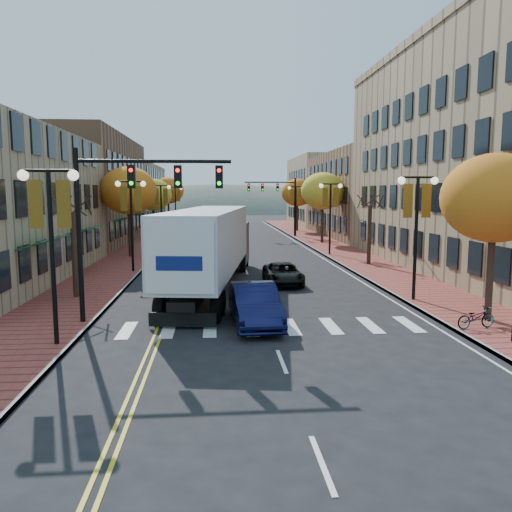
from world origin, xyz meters
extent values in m
plane|color=black|center=(0.00, 0.00, 0.00)|extent=(200.00, 200.00, 0.00)
cube|color=brown|center=(-9.00, 32.50, 0.07)|extent=(4.00, 85.00, 0.15)
cube|color=brown|center=(9.00, 32.50, 0.07)|extent=(4.00, 85.00, 0.15)
cube|color=brown|center=(-17.00, 36.00, 5.50)|extent=(12.00, 24.00, 11.00)
cube|color=#9E8966|center=(-17.00, 61.00, 4.75)|extent=(12.00, 26.00, 9.50)
cube|color=brown|center=(18.50, 42.00, 5.00)|extent=(15.00, 24.00, 10.00)
cube|color=#9E8966|center=(18.50, 64.00, 5.50)|extent=(15.00, 20.00, 11.00)
cylinder|color=#382619|center=(-9.00, 8.00, 2.25)|extent=(0.28, 0.28, 4.20)
cylinder|color=#382619|center=(-9.00, 24.00, 2.60)|extent=(0.28, 0.28, 4.90)
ellipsoid|color=orange|center=(-9.00, 24.00, 5.46)|extent=(4.48, 4.48, 3.81)
cylinder|color=#382619|center=(-9.00, 40.00, 2.42)|extent=(0.28, 0.28, 4.55)
ellipsoid|color=yellow|center=(-9.00, 40.00, 5.07)|extent=(4.16, 4.16, 3.54)
cylinder|color=#382619|center=(-9.00, 58.00, 2.67)|extent=(0.28, 0.28, 5.04)
ellipsoid|color=orange|center=(-9.00, 58.00, 5.62)|extent=(4.61, 4.61, 3.92)
cylinder|color=#382619|center=(9.00, 2.00, 2.42)|extent=(0.28, 0.28, 4.55)
ellipsoid|color=orange|center=(9.00, 2.00, 5.07)|extent=(4.16, 4.16, 3.54)
cylinder|color=#382619|center=(9.00, 18.00, 2.25)|extent=(0.28, 0.28, 4.20)
cylinder|color=#382619|center=(9.00, 34.00, 2.60)|extent=(0.28, 0.28, 4.90)
ellipsoid|color=yellow|center=(9.00, 34.00, 5.46)|extent=(4.48, 4.48, 3.81)
cylinder|color=#382619|center=(9.00, 50.00, 2.53)|extent=(0.28, 0.28, 4.76)
ellipsoid|color=orange|center=(9.00, 50.00, 5.30)|extent=(4.35, 4.35, 3.70)
cylinder|color=black|center=(-7.50, 0.00, 3.00)|extent=(0.16, 0.16, 6.00)
cylinder|color=black|center=(-7.50, 0.00, 6.00)|extent=(1.60, 0.10, 0.10)
sphere|color=#FFF2CC|center=(-8.30, 0.00, 5.85)|extent=(0.36, 0.36, 0.36)
sphere|color=#FFF2CC|center=(-6.70, 0.00, 5.85)|extent=(0.36, 0.36, 0.36)
cube|color=#C5891A|center=(-7.95, 0.00, 4.90)|extent=(0.45, 0.03, 1.60)
cube|color=#C5891A|center=(-7.05, 0.00, 4.90)|extent=(0.45, 0.03, 1.60)
cylinder|color=black|center=(-7.50, 16.00, 3.00)|extent=(0.16, 0.16, 6.00)
cylinder|color=black|center=(-7.50, 16.00, 6.00)|extent=(1.60, 0.10, 0.10)
sphere|color=#FFF2CC|center=(-8.30, 16.00, 5.85)|extent=(0.36, 0.36, 0.36)
sphere|color=#FFF2CC|center=(-6.70, 16.00, 5.85)|extent=(0.36, 0.36, 0.36)
cube|color=#C5891A|center=(-7.95, 16.00, 4.90)|extent=(0.45, 0.03, 1.60)
cube|color=#C5891A|center=(-7.05, 16.00, 4.90)|extent=(0.45, 0.03, 1.60)
cylinder|color=black|center=(-7.50, 34.00, 3.00)|extent=(0.16, 0.16, 6.00)
cylinder|color=black|center=(-7.50, 34.00, 6.00)|extent=(1.60, 0.10, 0.10)
sphere|color=#FFF2CC|center=(-8.30, 34.00, 5.85)|extent=(0.36, 0.36, 0.36)
sphere|color=#FFF2CC|center=(-6.70, 34.00, 5.85)|extent=(0.36, 0.36, 0.36)
cube|color=#C5891A|center=(-7.95, 34.00, 4.90)|extent=(0.45, 0.03, 1.60)
cube|color=#C5891A|center=(-7.05, 34.00, 4.90)|extent=(0.45, 0.03, 1.60)
cylinder|color=black|center=(-7.50, 52.00, 3.00)|extent=(0.16, 0.16, 6.00)
cylinder|color=black|center=(-7.50, 52.00, 6.00)|extent=(1.60, 0.10, 0.10)
sphere|color=#FFF2CC|center=(-8.30, 52.00, 5.85)|extent=(0.36, 0.36, 0.36)
sphere|color=#FFF2CC|center=(-6.70, 52.00, 5.85)|extent=(0.36, 0.36, 0.36)
cube|color=#C5891A|center=(-7.95, 52.00, 4.90)|extent=(0.45, 0.03, 1.60)
cube|color=#C5891A|center=(-7.05, 52.00, 4.90)|extent=(0.45, 0.03, 1.60)
cylinder|color=black|center=(7.50, 6.00, 3.00)|extent=(0.16, 0.16, 6.00)
cylinder|color=black|center=(7.50, 6.00, 6.00)|extent=(1.60, 0.10, 0.10)
sphere|color=#FFF2CC|center=(6.70, 6.00, 5.85)|extent=(0.36, 0.36, 0.36)
sphere|color=#FFF2CC|center=(8.30, 6.00, 5.85)|extent=(0.36, 0.36, 0.36)
cube|color=#C5891A|center=(7.05, 6.00, 4.90)|extent=(0.45, 0.03, 1.60)
cube|color=#C5891A|center=(7.95, 6.00, 4.90)|extent=(0.45, 0.03, 1.60)
cylinder|color=black|center=(7.50, 24.00, 3.00)|extent=(0.16, 0.16, 6.00)
cylinder|color=black|center=(7.50, 24.00, 6.00)|extent=(1.60, 0.10, 0.10)
sphere|color=#FFF2CC|center=(6.70, 24.00, 5.85)|extent=(0.36, 0.36, 0.36)
sphere|color=#FFF2CC|center=(8.30, 24.00, 5.85)|extent=(0.36, 0.36, 0.36)
cube|color=#C5891A|center=(7.05, 24.00, 4.90)|extent=(0.45, 0.03, 1.60)
cube|color=#C5891A|center=(7.95, 24.00, 4.90)|extent=(0.45, 0.03, 1.60)
cylinder|color=black|center=(7.50, 42.00, 3.00)|extent=(0.16, 0.16, 6.00)
cylinder|color=black|center=(7.50, 42.00, 6.00)|extent=(1.60, 0.10, 0.10)
sphere|color=#FFF2CC|center=(6.70, 42.00, 5.85)|extent=(0.36, 0.36, 0.36)
sphere|color=#FFF2CC|center=(8.30, 42.00, 5.85)|extent=(0.36, 0.36, 0.36)
cube|color=#C5891A|center=(7.05, 42.00, 4.90)|extent=(0.45, 0.03, 1.60)
cube|color=#C5891A|center=(7.95, 42.00, 4.90)|extent=(0.45, 0.03, 1.60)
cylinder|color=black|center=(-7.40, 3.00, 3.50)|extent=(0.20, 0.20, 7.00)
cylinder|color=black|center=(-4.40, 3.00, 6.50)|extent=(6.00, 0.14, 0.14)
cube|color=black|center=(-5.30, 3.00, 5.90)|extent=(0.30, 0.25, 0.90)
sphere|color=#FF0C0C|center=(-5.30, 2.86, 6.15)|extent=(0.16, 0.16, 0.16)
cube|color=black|center=(-3.50, 3.00, 5.90)|extent=(0.30, 0.25, 0.90)
sphere|color=#FF0C0C|center=(-3.50, 2.86, 6.15)|extent=(0.16, 0.16, 0.16)
cube|color=black|center=(-1.88, 3.00, 5.90)|extent=(0.30, 0.25, 0.90)
sphere|color=#FF0C0C|center=(-1.88, 2.86, 6.15)|extent=(0.16, 0.16, 0.16)
cylinder|color=black|center=(7.40, 42.00, 3.50)|extent=(0.20, 0.20, 7.00)
cylinder|color=black|center=(4.40, 42.00, 6.50)|extent=(6.00, 0.14, 0.14)
cube|color=black|center=(5.30, 42.00, 5.90)|extent=(0.30, 0.25, 0.90)
sphere|color=#FF0C0C|center=(5.30, 41.86, 6.15)|extent=(0.16, 0.16, 0.16)
cube|color=black|center=(3.50, 42.00, 5.90)|extent=(0.30, 0.25, 0.90)
sphere|color=#FF0C0C|center=(3.50, 41.86, 6.15)|extent=(0.16, 0.16, 0.16)
cube|color=black|center=(1.88, 42.00, 5.90)|extent=(0.30, 0.25, 0.90)
sphere|color=#FF0C0C|center=(1.88, 41.86, 6.15)|extent=(0.16, 0.16, 0.16)
cube|color=black|center=(-2.42, 8.78, 0.94)|extent=(3.05, 14.38, 0.39)
cube|color=silver|center=(-2.42, 8.78, 2.87)|extent=(4.80, 14.62, 3.09)
cube|color=black|center=(-1.22, 17.54, 1.82)|extent=(3.19, 3.66, 2.76)
cylinder|color=black|center=(-4.36, 3.24, 0.55)|extent=(0.53, 1.15, 1.10)
cylinder|color=black|center=(-2.06, 2.93, 0.55)|extent=(0.53, 1.15, 1.10)
cylinder|color=black|center=(-4.18, 4.56, 0.55)|extent=(0.53, 1.15, 1.10)
cylinder|color=black|center=(-1.88, 4.24, 0.55)|extent=(0.53, 1.15, 1.10)
cylinder|color=black|center=(-2.55, 16.38, 0.55)|extent=(0.53, 1.15, 1.10)
cylinder|color=black|center=(-0.25, 16.06, 0.55)|extent=(0.53, 1.15, 1.10)
cylinder|color=black|center=(-2.22, 18.79, 0.55)|extent=(0.53, 1.15, 1.10)
cylinder|color=black|center=(0.08, 18.47, 0.55)|extent=(0.53, 1.15, 1.10)
imported|color=#0E1038|center=(-0.50, 2.51, 0.82)|extent=(2.02, 5.08, 1.64)
imported|color=black|center=(1.82, 11.25, 0.62)|extent=(2.07, 4.47, 1.24)
imported|color=white|center=(-3.77, 51.35, 0.66)|extent=(2.02, 4.01, 1.31)
imported|color=#A4A4AB|center=(1.08, 62.11, 0.71)|extent=(2.43, 5.06, 1.42)
imported|color=#A7A8AF|center=(0.87, 66.43, 0.81)|extent=(1.82, 4.97, 1.63)
imported|color=gray|center=(7.80, 0.72, 0.57)|extent=(1.69, 0.87, 0.84)
camera|label=1|loc=(-2.03, -17.05, 5.28)|focal=35.00mm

